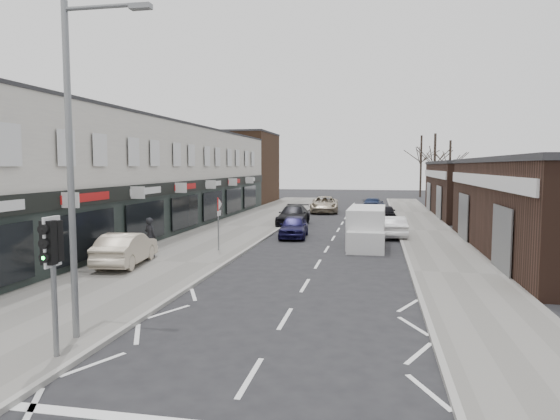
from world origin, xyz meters
The scene contains 21 objects.
ground centered at (0.00, 0.00, 0.00)m, with size 160.00×160.00×0.00m, color black.
pavement_left centered at (-6.75, 22.00, 0.06)m, with size 5.50×64.00×0.12m, color slate.
pavement_right centered at (5.75, 22.00, 0.06)m, with size 3.50×64.00×0.12m, color slate.
shop_terrace_left centered at (-13.50, 19.50, 3.55)m, with size 8.00×41.00×7.10m, color silver.
brick_block_far centered at (-13.50, 45.00, 4.00)m, with size 8.00×10.00×8.00m, color #4A3120.
right_unit_far centered at (12.50, 34.00, 2.25)m, with size 10.00×16.00×4.50m, color #372119.
tree_far_a centered at (9.00, 48.00, 0.00)m, with size 3.60×3.60×8.00m, color #382D26, non-canonical shape.
tree_far_b centered at (11.50, 54.00, 0.00)m, with size 3.60×3.60×7.50m, color #382D26, non-canonical shape.
tree_far_c centered at (8.50, 60.00, 0.00)m, with size 3.60×3.60×8.50m, color #382D26, non-canonical shape.
traffic_light centered at (-4.40, -2.02, 2.41)m, with size 0.28×0.60×3.10m.
street_lamp centered at (-4.53, -0.80, 4.62)m, with size 2.23×0.22×8.00m.
warning_sign centered at (-5.16, 12.00, 2.20)m, with size 0.12×0.80×2.70m.
white_van centered at (2.00, 15.41, 0.99)m, with size 2.01×5.40×2.08m.
sedan_on_pavement centered at (-7.90, 7.71, 0.81)m, with size 1.47×4.21×1.39m, color #C3B49C.
pedestrian centered at (-7.81, 9.84, 1.02)m, with size 0.66×0.43×1.81m, color black.
parked_car_left_a centered at (-2.37, 17.87, 0.67)m, with size 1.57×3.91×1.33m, color #141239.
parked_car_left_b centered at (-3.40, 23.96, 0.71)m, with size 2.00×4.92×1.43m, color black.
parked_car_left_c centered at (-2.20, 34.38, 0.74)m, with size 2.47×5.36×1.49m, color #B3A68F.
parked_car_right_a centered at (3.50, 19.15, 0.64)m, with size 1.36×3.89×1.28m, color white.
parked_car_right_b centered at (3.10, 26.82, 0.72)m, with size 1.70×4.22×1.44m, color black.
parked_car_right_c centered at (2.20, 36.00, 0.67)m, with size 1.86×4.59×1.33m, color #142040.
Camera 1 is at (2.46, -11.54, 4.30)m, focal length 32.00 mm.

